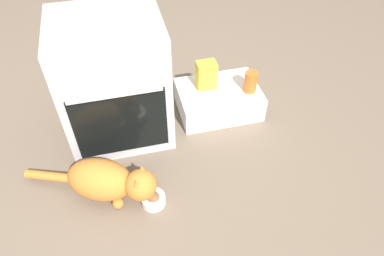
{
  "coord_description": "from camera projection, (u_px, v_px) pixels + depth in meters",
  "views": [
    {
      "loc": [
        -0.01,
        -1.29,
        1.63
      ],
      "look_at": [
        0.31,
        0.03,
        0.25
      ],
      "focal_mm": 33.71,
      "sensor_mm": 36.0,
      "label": 1
    }
  ],
  "objects": [
    {
      "name": "food_bowl",
      "position": [
        153.0,
        199.0,
        1.88
      ],
      "size": [
        0.13,
        0.13,
        0.08
      ],
      "color": "white",
      "rests_on": "ground"
    },
    {
      "name": "sauce_jar",
      "position": [
        251.0,
        82.0,
        2.23
      ],
      "size": [
        0.08,
        0.08,
        0.14
      ],
      "primitive_type": "cylinder",
      "color": "#D16023",
      "rests_on": "pantry_cabinet"
    },
    {
      "name": "snack_bag",
      "position": [
        206.0,
        75.0,
        2.25
      ],
      "size": [
        0.12,
        0.09,
        0.18
      ],
      "primitive_type": "cube",
      "color": "yellow",
      "rests_on": "pantry_cabinet"
    },
    {
      "name": "cat",
      "position": [
        108.0,
        181.0,
        1.84
      ],
      "size": [
        0.69,
        0.39,
        0.24
      ],
      "rotation": [
        0.0,
        0.0,
        -0.45
      ],
      "color": "#C6752D",
      "rests_on": "ground"
    },
    {
      "name": "ground",
      "position": [
        140.0,
        172.0,
        2.04
      ],
      "size": [
        8.0,
        8.0,
        0.0
      ],
      "primitive_type": "plane",
      "color": "#6B5B4C"
    },
    {
      "name": "oven",
      "position": [
        114.0,
        82.0,
        2.02
      ],
      "size": [
        0.58,
        0.55,
        0.74
      ],
      "color": "#B7BABF",
      "rests_on": "ground"
    },
    {
      "name": "pantry_cabinet",
      "position": [
        218.0,
        99.0,
        2.35
      ],
      "size": [
        0.52,
        0.37,
        0.17
      ],
      "primitive_type": "cube",
      "color": "white",
      "rests_on": "ground"
    }
  ]
}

